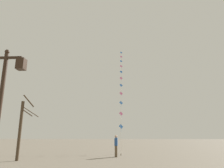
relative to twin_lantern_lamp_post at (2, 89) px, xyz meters
The scene contains 5 objects.
ground_plane 14.51m from the twin_lantern_lamp_post, 79.52° to the left, with size 160.00×160.00×0.00m, color #756B5B.
twin_lantern_lamp_post is the anchor object (origin of this frame).
kite_train 22.39m from the twin_lantern_lamp_post, 79.38° to the left, with size 0.54×17.81×17.25m.
kite_flyer 11.55m from the twin_lantern_lamp_post, 71.73° to the left, with size 0.25×0.61×1.71m.
bare_tree 8.56m from the twin_lantern_lamp_post, 111.71° to the left, with size 0.90×1.29×4.62m.
Camera 1 is at (1.50, -0.46, 1.69)m, focal length 32.65 mm.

